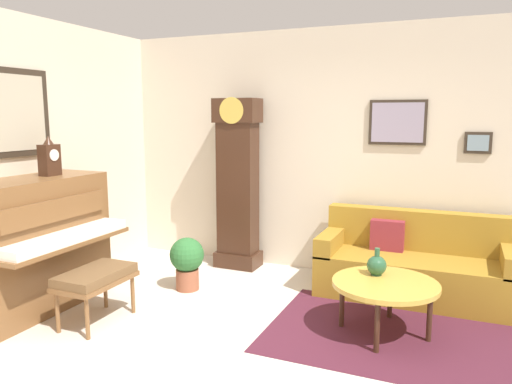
# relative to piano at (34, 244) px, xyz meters

# --- Properties ---
(ground_plane) EXTENTS (6.40, 6.00, 0.10)m
(ground_plane) POSITION_rel_piano_xyz_m (2.23, -0.15, -0.68)
(ground_plane) COLOR beige
(wall_back) EXTENTS (5.30, 0.13, 2.80)m
(wall_back) POSITION_rel_piano_xyz_m (2.24, 2.25, 0.77)
(wall_back) COLOR beige
(wall_back) RESTS_ON ground_plane
(area_rug) EXTENTS (2.10, 1.50, 0.01)m
(area_rug) POSITION_rel_piano_xyz_m (3.22, 0.72, -0.63)
(area_rug) COLOR #4C1E2D
(area_rug) RESTS_ON ground_plane
(piano) EXTENTS (0.87, 1.44, 1.25)m
(piano) POSITION_rel_piano_xyz_m (0.00, 0.00, 0.00)
(piano) COLOR brown
(piano) RESTS_ON ground_plane
(piano_bench) EXTENTS (0.42, 0.70, 0.48)m
(piano_bench) POSITION_rel_piano_xyz_m (0.74, -0.03, -0.23)
(piano_bench) COLOR brown
(piano_bench) RESTS_ON ground_plane
(grandfather_clock) EXTENTS (0.52, 0.34, 2.03)m
(grandfather_clock) POSITION_rel_piano_xyz_m (1.20, 1.94, 0.33)
(grandfather_clock) COLOR #3D2316
(grandfather_clock) RESTS_ON ground_plane
(couch) EXTENTS (1.90, 0.80, 0.84)m
(couch) POSITION_rel_piano_xyz_m (3.26, 1.78, -0.32)
(couch) COLOR olive
(couch) RESTS_ON ground_plane
(coffee_table) EXTENTS (0.88, 0.88, 0.46)m
(coffee_table) POSITION_rel_piano_xyz_m (3.12, 0.74, -0.21)
(coffee_table) COLOR gold
(coffee_table) RESTS_ON ground_plane
(mantel_clock) EXTENTS (0.13, 0.18, 0.38)m
(mantel_clock) POSITION_rel_piano_xyz_m (0.00, 0.25, 0.79)
(mantel_clock) COLOR #3D2316
(mantel_clock) RESTS_ON piano
(green_jug) EXTENTS (0.17, 0.17, 0.24)m
(green_jug) POSITION_rel_piano_xyz_m (3.02, 0.88, -0.09)
(green_jug) COLOR #234C33
(green_jug) RESTS_ON coffee_table
(potted_plant) EXTENTS (0.36, 0.36, 0.56)m
(potted_plant) POSITION_rel_piano_xyz_m (1.05, 1.00, -0.31)
(potted_plant) COLOR #935138
(potted_plant) RESTS_ON ground_plane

